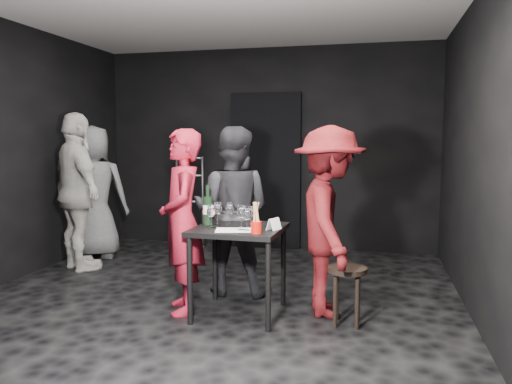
% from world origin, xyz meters
% --- Properties ---
extents(floor, '(4.50, 5.00, 0.02)m').
position_xyz_m(floor, '(0.00, 0.00, 0.00)').
color(floor, black).
rests_on(floor, ground).
extents(wall_back, '(4.50, 0.04, 2.70)m').
position_xyz_m(wall_back, '(0.00, 2.50, 1.35)').
color(wall_back, black).
rests_on(wall_back, ground).
extents(wall_right, '(0.04, 5.00, 2.70)m').
position_xyz_m(wall_right, '(2.25, 0.00, 1.35)').
color(wall_right, black).
rests_on(wall_right, ground).
extents(doorway, '(0.95, 0.10, 2.10)m').
position_xyz_m(doorway, '(0.00, 2.44, 1.05)').
color(doorway, black).
rests_on(doorway, ground).
extents(wallbox_upper, '(0.12, 0.06, 0.12)m').
position_xyz_m(wallbox_upper, '(0.85, 2.45, 1.45)').
color(wallbox_upper, '#B7B7B2').
rests_on(wallbox_upper, wall_back).
extents(wallbox_lower, '(0.10, 0.06, 0.14)m').
position_xyz_m(wallbox_lower, '(1.05, 2.45, 1.40)').
color(wallbox_lower, '#B7B7B2').
rests_on(wallbox_lower, wall_back).
extents(hand_truck, '(0.41, 0.35, 1.24)m').
position_xyz_m(hand_truck, '(-1.04, 2.25, 0.22)').
color(hand_truck, '#B2B2B7').
rests_on(hand_truck, floor).
extents(tasting_table, '(0.72, 0.72, 0.75)m').
position_xyz_m(tasting_table, '(0.35, -0.19, 0.65)').
color(tasting_table, black).
rests_on(tasting_table, floor).
extents(stool, '(0.31, 0.31, 0.47)m').
position_xyz_m(stool, '(1.25, -0.22, 0.36)').
color(stool, black).
rests_on(stool, floor).
extents(server_red, '(0.61, 0.71, 1.64)m').
position_xyz_m(server_red, '(-0.15, -0.22, 0.82)').
color(server_red, '#A71629').
rests_on(server_red, floor).
extents(woman_black, '(0.84, 0.47, 1.71)m').
position_xyz_m(woman_black, '(0.12, 0.39, 0.85)').
color(woman_black, '#262629').
rests_on(woman_black, floor).
extents(man_maroon, '(0.74, 1.18, 1.69)m').
position_xyz_m(man_maroon, '(1.08, 0.01, 0.85)').
color(man_maroon, '#570E11').
rests_on(man_maroon, floor).
extents(bystander_cream, '(1.35, 1.21, 2.11)m').
position_xyz_m(bystander_cream, '(-1.81, 0.80, 1.06)').
color(bystander_cream, beige).
rests_on(bystander_cream, floor).
extents(bystander_grey, '(0.98, 0.70, 1.82)m').
position_xyz_m(bystander_grey, '(-1.96, 1.39, 0.91)').
color(bystander_grey, '#5C5C5C').
rests_on(bystander_grey, floor).
extents(tasting_mat, '(0.36, 0.28, 0.00)m').
position_xyz_m(tasting_mat, '(0.36, -0.34, 0.75)').
color(tasting_mat, white).
rests_on(tasting_mat, tasting_table).
extents(wine_glass_a, '(0.09, 0.09, 0.21)m').
position_xyz_m(wine_glass_a, '(0.14, -0.30, 0.86)').
color(wine_glass_a, white).
rests_on(wine_glass_a, tasting_table).
extents(wine_glass_b, '(0.09, 0.09, 0.22)m').
position_xyz_m(wine_glass_b, '(0.15, -0.14, 0.86)').
color(wine_glass_b, white).
rests_on(wine_glass_b, tasting_table).
extents(wine_glass_c, '(0.09, 0.09, 0.21)m').
position_xyz_m(wine_glass_c, '(0.24, -0.10, 0.85)').
color(wine_glass_c, white).
rests_on(wine_glass_c, tasting_table).
extents(wine_glass_d, '(0.09, 0.09, 0.22)m').
position_xyz_m(wine_glass_d, '(0.40, -0.32, 0.86)').
color(wine_glass_d, white).
rests_on(wine_glass_d, tasting_table).
extents(wine_glass_e, '(0.08, 0.08, 0.20)m').
position_xyz_m(wine_glass_e, '(0.46, -0.34, 0.85)').
color(wine_glass_e, white).
rests_on(wine_glass_e, tasting_table).
extents(wine_glass_f, '(0.08, 0.08, 0.19)m').
position_xyz_m(wine_glass_f, '(0.43, -0.13, 0.84)').
color(wine_glass_f, white).
rests_on(wine_glass_f, tasting_table).
extents(wine_bottle, '(0.08, 0.08, 0.34)m').
position_xyz_m(wine_bottle, '(0.06, -0.14, 0.88)').
color(wine_bottle, black).
rests_on(wine_bottle, tasting_table).
extents(breadstick_cup, '(0.08, 0.08, 0.26)m').
position_xyz_m(breadstick_cup, '(0.55, -0.43, 0.87)').
color(breadstick_cup, red).
rests_on(breadstick_cup, tasting_table).
extents(reserved_card, '(0.12, 0.15, 0.10)m').
position_xyz_m(reserved_card, '(0.64, -0.26, 0.80)').
color(reserved_card, white).
rests_on(reserved_card, tasting_table).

